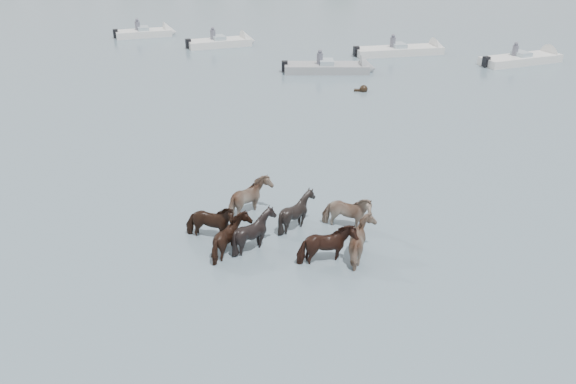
{
  "coord_description": "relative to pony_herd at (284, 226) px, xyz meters",
  "views": [
    {
      "loc": [
        1.21,
        -13.41,
        8.93
      ],
      "look_at": [
        -0.36,
        3.14,
        1.1
      ],
      "focal_mm": 38.14,
      "sensor_mm": 36.0,
      "label": 1
    }
  ],
  "objects": [
    {
      "name": "motorboat_f",
      "position": [
        -12.89,
        29.78,
        -0.22
      ],
      "size": [
        4.73,
        3.3,
        1.92
      ],
      "rotation": [
        0.0,
        0.0,
        0.42
      ],
      "color": "silver",
      "rests_on": "ground"
    },
    {
      "name": "motorboat_d",
      "position": [
        13.09,
        23.75,
        -0.22
      ],
      "size": [
        5.83,
        4.13,
        1.92
      ],
      "rotation": [
        0.0,
        0.0,
        0.49
      ],
      "color": "silver",
      "rests_on": "ground"
    },
    {
      "name": "motorboat_a",
      "position": [
        -6.57,
        26.9,
        -0.22
      ],
      "size": [
        4.99,
        3.53,
        1.92
      ],
      "rotation": [
        0.0,
        0.0,
        0.45
      ],
      "color": "silver",
      "rests_on": "ground"
    },
    {
      "name": "ground",
      "position": [
        0.4,
        -2.17,
        -0.45
      ],
      "size": [
        400.0,
        400.0,
        0.0
      ],
      "primitive_type": "plane",
      "color": "slate",
      "rests_on": "ground"
    },
    {
      "name": "motorboat_c",
      "position": [
        5.79,
        25.44,
        -0.22
      ],
      "size": [
        6.44,
        3.42,
        1.92
      ],
      "rotation": [
        0.0,
        0.0,
        0.31
      ],
      "color": "silver",
      "rests_on": "ground"
    },
    {
      "name": "swimming_pony",
      "position": [
        2.56,
        16.11,
        -0.35
      ],
      "size": [
        0.72,
        0.44,
        0.44
      ],
      "color": "black",
      "rests_on": "ground"
    },
    {
      "name": "pony_herd",
      "position": [
        0.0,
        0.0,
        0.0
      ],
      "size": [
        6.03,
        4.1,
        1.39
      ],
      "color": "black",
      "rests_on": "ground"
    },
    {
      "name": "motorboat_b",
      "position": [
        1.25,
        20.12,
        -0.22
      ],
      "size": [
        5.6,
        2.1,
        1.92
      ],
      "rotation": [
        0.0,
        0.0,
        0.09
      ],
      "color": "gray",
      "rests_on": "ground"
    }
  ]
}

